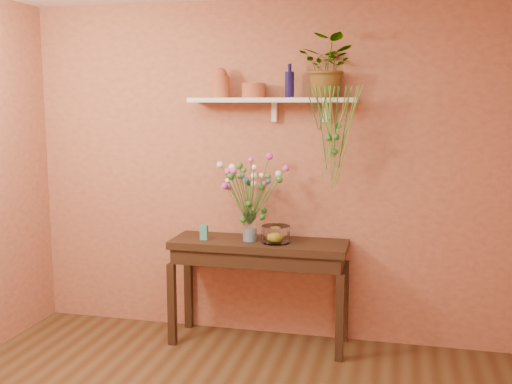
{
  "coord_description": "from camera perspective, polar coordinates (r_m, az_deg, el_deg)",
  "views": [
    {
      "loc": [
        1.02,
        -2.69,
        1.91
      ],
      "look_at": [
        0.0,
        1.55,
        1.25
      ],
      "focal_mm": 42.16,
      "sensor_mm": 36.0,
      "label": 1
    }
  ],
  "objects": [
    {
      "name": "bouquet",
      "position": [
        4.62,
        -0.65,
        0.85
      ],
      "size": [
        0.6,
        0.57,
        0.55
      ],
      "color": "#386B28",
      "rests_on": "glass_vase"
    },
    {
      "name": "plant_fronds",
      "position": [
        4.46,
        7.41,
        5.75
      ],
      "size": [
        0.42,
        0.3,
        0.77
      ],
      "color": "#256220",
      "rests_on": "wall_shelf"
    },
    {
      "name": "terracotta_pot",
      "position": [
        4.72,
        -0.22,
        9.61
      ],
      "size": [
        0.21,
        0.21,
        0.11
      ],
      "primitive_type": "cylinder",
      "rotation": [
        0.0,
        0.0,
        0.17
      ],
      "color": "#AE4431",
      "rests_on": "wall_shelf"
    },
    {
      "name": "terracotta_jug",
      "position": [
        4.77,
        -3.39,
        10.24
      ],
      "size": [
        0.16,
        0.16,
        0.23
      ],
      "color": "#AE4431",
      "rests_on": "wall_shelf"
    },
    {
      "name": "room",
      "position": [
        2.93,
        -7.08,
        -2.45
      ],
      "size": [
        4.04,
        4.04,
        2.7
      ],
      "color": "#4F371E",
      "rests_on": "ground"
    },
    {
      "name": "spider_plant",
      "position": [
        4.61,
        6.9,
        11.75
      ],
      "size": [
        0.51,
        0.48,
        0.46
      ],
      "primitive_type": "imported",
      "rotation": [
        0.0,
        0.0,
        -0.33
      ],
      "color": "#256220",
      "rests_on": "wall_shelf"
    },
    {
      "name": "carton",
      "position": [
        4.74,
        -4.96,
        -3.82
      ],
      "size": [
        0.06,
        0.05,
        0.12
      ],
      "primitive_type": "cube",
      "rotation": [
        0.0,
        0.0,
        0.03
      ],
      "color": "teal",
      "rests_on": "sideboard"
    },
    {
      "name": "glass_bowl",
      "position": [
        4.62,
        1.88,
        -4.08
      ],
      "size": [
        0.22,
        0.22,
        0.13
      ],
      "color": "white",
      "rests_on": "sideboard"
    },
    {
      "name": "glass_vase",
      "position": [
        4.67,
        -0.6,
        -3.53
      ],
      "size": [
        0.11,
        0.11,
        0.22
      ],
      "color": "white",
      "rests_on": "sideboard"
    },
    {
      "name": "sideboard",
      "position": [
        4.73,
        0.27,
        -6.07
      ],
      "size": [
        1.37,
        0.44,
        0.83
      ],
      "color": "#321F12",
      "rests_on": "ground"
    },
    {
      "name": "wall_shelf",
      "position": [
        4.67,
        1.67,
        8.66
      ],
      "size": [
        1.3,
        0.24,
        0.19
      ],
      "color": "white",
      "rests_on": "room"
    },
    {
      "name": "lemon",
      "position": [
        4.64,
        1.85,
        -4.25
      ],
      "size": [
        0.08,
        0.08,
        0.08
      ],
      "primitive_type": "sphere",
      "color": "#FFF337",
      "rests_on": "glass_bowl"
    },
    {
      "name": "blue_bottle",
      "position": [
        4.65,
        3.21,
        10.2
      ],
      "size": [
        0.08,
        0.08,
        0.25
      ],
      "color": "#130E3B",
      "rests_on": "wall_shelf"
    }
  ]
}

